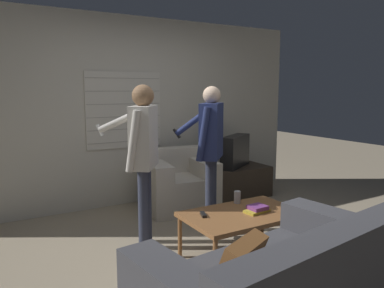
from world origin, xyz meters
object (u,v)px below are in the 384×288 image
at_px(armchair_beige, 179,184).
at_px(coffee_table, 243,217).
at_px(person_left_standing, 143,145).
at_px(book_stack, 257,209).
at_px(spare_remote, 203,214).
at_px(tv, 235,151).
at_px(soda_can, 237,197).
at_px(person_right_standing, 210,140).

height_order(armchair_beige, coffee_table, armchair_beige).
height_order(coffee_table, person_left_standing, person_left_standing).
relative_size(book_stack, spare_remote, 1.88).
height_order(armchair_beige, book_stack, armchair_beige).
bearing_deg(spare_remote, book_stack, 1.94).
relative_size(tv, soda_can, 5.42).
relative_size(person_right_standing, soda_can, 12.82).
bearing_deg(armchair_beige, soda_can, 96.27).
relative_size(tv, book_stack, 2.68).
bearing_deg(person_right_standing, person_left_standing, 138.56).
xyz_separation_m(person_right_standing, spare_remote, (-0.53, -0.70, -0.57)).
bearing_deg(soda_can, book_stack, -90.29).
distance_m(tv, person_left_standing, 2.11).
distance_m(tv, soda_can, 1.77).
bearing_deg(coffee_table, soda_can, 62.98).
bearing_deg(person_right_standing, coffee_table, -147.90).
xyz_separation_m(armchair_beige, tv, (0.97, 0.08, 0.35)).
height_order(person_right_standing, book_stack, person_right_standing).
bearing_deg(armchair_beige, tv, -166.64).
height_order(person_left_standing, book_stack, person_left_standing).
bearing_deg(armchair_beige, person_left_standing, 54.11).
xyz_separation_m(armchair_beige, soda_can, (-0.06, -1.36, 0.17)).
xyz_separation_m(coffee_table, person_right_standing, (0.16, 0.81, 0.62)).
xyz_separation_m(person_left_standing, book_stack, (0.81, -0.78, -0.56)).
xyz_separation_m(armchair_beige, spare_remote, (-0.56, -1.51, 0.12)).
bearing_deg(soda_can, person_left_standing, 149.95).
bearing_deg(book_stack, armchair_beige, 87.80).
height_order(person_left_standing, person_right_standing, person_left_standing).
height_order(coffee_table, soda_can, soda_can).
bearing_deg(armchair_beige, coffee_table, 92.01).
bearing_deg(tv, spare_remote, 13.53).
bearing_deg(tv, armchair_beige, -27.97).
bearing_deg(person_right_standing, armchair_beige, 41.06).
relative_size(armchair_beige, spare_remote, 7.22).
distance_m(coffee_table, person_left_standing, 1.18).
bearing_deg(person_left_standing, tv, -26.57).
bearing_deg(coffee_table, book_stack, -21.04).
height_order(tv, book_stack, tv).
height_order(armchair_beige, soda_can, armchair_beige).
distance_m(coffee_table, person_right_standing, 1.03).
bearing_deg(tv, person_left_standing, -5.00).
bearing_deg(soda_can, spare_remote, -163.14).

